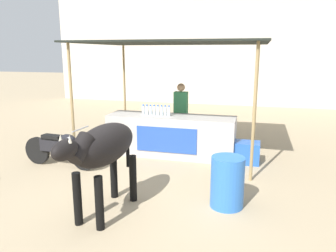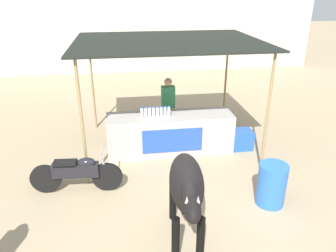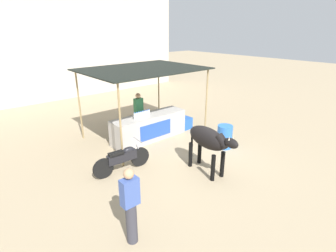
{
  "view_description": "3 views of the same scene",
  "coord_description": "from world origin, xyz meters",
  "px_view_note": "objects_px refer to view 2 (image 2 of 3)",
  "views": [
    {
      "loc": [
        1.93,
        -5.07,
        2.41
      ],
      "look_at": [
        0.16,
        1.35,
        0.91
      ],
      "focal_mm": 35.0,
      "sensor_mm": 36.0,
      "label": 1
    },
    {
      "loc": [
        -1.07,
        -4.93,
        3.82
      ],
      "look_at": [
        -0.19,
        1.25,
        1.1
      ],
      "focal_mm": 35.0,
      "sensor_mm": 36.0,
      "label": 2
    },
    {
      "loc": [
        -5.54,
        -5.25,
        4.03
      ],
      "look_at": [
        -0.39,
        0.67,
        1.06
      ],
      "focal_mm": 28.0,
      "sensor_mm": 36.0,
      "label": 3
    }
  ],
  "objects_px": {
    "motorcycle_parked": "(77,172)",
    "cooler_box": "(240,139)",
    "stall_counter": "(170,133)",
    "vendor_behind_counter": "(168,108)",
    "cow": "(187,186)",
    "water_barrel": "(272,184)"
  },
  "relations": [
    {
      "from": "vendor_behind_counter",
      "to": "cooler_box",
      "type": "relative_size",
      "value": 2.75
    },
    {
      "from": "cooler_box",
      "to": "motorcycle_parked",
      "type": "distance_m",
      "value": 4.03
    },
    {
      "from": "water_barrel",
      "to": "motorcycle_parked",
      "type": "distance_m",
      "value": 3.72
    },
    {
      "from": "stall_counter",
      "to": "cooler_box",
      "type": "relative_size",
      "value": 5.0
    },
    {
      "from": "cooler_box",
      "to": "motorcycle_parked",
      "type": "xyz_separation_m",
      "value": [
        -3.8,
        -1.33,
        0.19
      ]
    },
    {
      "from": "vendor_behind_counter",
      "to": "motorcycle_parked",
      "type": "xyz_separation_m",
      "value": [
        -2.11,
        -2.18,
        -0.42
      ]
    },
    {
      "from": "cow",
      "to": "vendor_behind_counter",
      "type": "bearing_deg",
      "value": 85.96
    },
    {
      "from": "cow",
      "to": "cooler_box",
      "type": "bearing_deg",
      "value": 56.7
    },
    {
      "from": "vendor_behind_counter",
      "to": "motorcycle_parked",
      "type": "height_order",
      "value": "vendor_behind_counter"
    },
    {
      "from": "motorcycle_parked",
      "to": "cooler_box",
      "type": "bearing_deg",
      "value": 19.22
    },
    {
      "from": "stall_counter",
      "to": "motorcycle_parked",
      "type": "relative_size",
      "value": 1.67
    },
    {
      "from": "cooler_box",
      "to": "motorcycle_parked",
      "type": "relative_size",
      "value": 0.33
    },
    {
      "from": "cooler_box",
      "to": "cow",
      "type": "height_order",
      "value": "cow"
    },
    {
      "from": "cooler_box",
      "to": "water_barrel",
      "type": "relative_size",
      "value": 0.73
    },
    {
      "from": "stall_counter",
      "to": "cooler_box",
      "type": "xyz_separation_m",
      "value": [
        1.75,
        -0.1,
        -0.24
      ]
    },
    {
      "from": "vendor_behind_counter",
      "to": "cow",
      "type": "bearing_deg",
      "value": -94.04
    },
    {
      "from": "stall_counter",
      "to": "cow",
      "type": "distance_m",
      "value": 3.13
    },
    {
      "from": "water_barrel",
      "to": "motorcycle_parked",
      "type": "relative_size",
      "value": 0.46
    },
    {
      "from": "cow",
      "to": "motorcycle_parked",
      "type": "relative_size",
      "value": 1.02
    },
    {
      "from": "stall_counter",
      "to": "vendor_behind_counter",
      "type": "distance_m",
      "value": 0.84
    },
    {
      "from": "cooler_box",
      "to": "vendor_behind_counter",
      "type": "bearing_deg",
      "value": 153.26
    },
    {
      "from": "water_barrel",
      "to": "motorcycle_parked",
      "type": "xyz_separation_m",
      "value": [
        -3.6,
        0.92,
        0.02
      ]
    }
  ]
}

